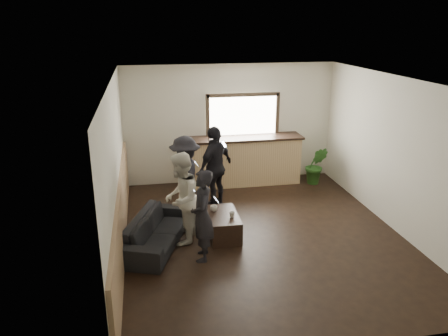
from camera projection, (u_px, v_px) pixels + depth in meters
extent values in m
cube|color=black|center=(262.00, 235.00, 8.00)|extent=(5.00, 6.00, 0.01)
cube|color=silver|center=(266.00, 80.00, 7.10)|extent=(5.00, 6.00, 0.01)
cube|color=beige|center=(230.00, 124.00, 10.35)|extent=(5.00, 0.01, 2.80)
cube|color=beige|center=(338.00, 245.00, 4.76)|extent=(5.00, 0.01, 2.80)
cube|color=beige|center=(116.00, 171.00, 7.12)|extent=(0.01, 6.00, 2.80)
cube|color=beige|center=(396.00, 154.00, 7.99)|extent=(0.01, 6.00, 2.80)
cube|color=tan|center=(122.00, 218.00, 7.40)|extent=(0.06, 5.90, 1.10)
cube|color=tan|center=(245.00, 161.00, 10.37)|extent=(2.60, 0.60, 1.10)
cube|color=black|center=(245.00, 138.00, 10.19)|extent=(2.70, 0.68, 0.05)
cube|color=white|center=(243.00, 115.00, 10.30)|extent=(1.60, 0.06, 0.90)
cube|color=#3F3326|center=(243.00, 95.00, 10.11)|extent=(1.72, 0.08, 0.08)
cube|color=#3F3326|center=(208.00, 117.00, 10.12)|extent=(0.08, 0.08, 1.06)
cube|color=#3F3326|center=(277.00, 114.00, 10.42)|extent=(0.08, 0.08, 1.06)
imported|color=black|center=(156.00, 231.00, 7.55)|extent=(1.33, 2.00, 0.55)
cube|color=black|center=(223.00, 225.00, 7.91)|extent=(0.53, 0.95, 0.42)
imported|color=silver|center=(214.00, 208.00, 7.96)|extent=(0.18, 0.18, 0.10)
imported|color=silver|center=(232.00, 214.00, 7.72)|extent=(0.14, 0.14, 0.09)
imported|color=#2D6623|center=(316.00, 165.00, 10.37)|extent=(0.60, 0.53, 0.92)
imported|color=black|center=(202.00, 216.00, 6.97)|extent=(0.45, 0.61, 1.53)
cube|color=black|center=(216.00, 199.00, 6.89)|extent=(0.10, 0.09, 0.12)
cube|color=silver|center=(216.00, 199.00, 6.88)|extent=(0.09, 0.07, 0.11)
imported|color=silver|center=(181.00, 199.00, 7.52)|extent=(0.84, 0.95, 1.63)
cube|color=black|center=(193.00, 188.00, 7.42)|extent=(0.11, 0.10, 0.12)
cube|color=silver|center=(193.00, 188.00, 7.42)|extent=(0.09, 0.08, 0.11)
imported|color=black|center=(186.00, 177.00, 8.58)|extent=(0.72, 1.11, 1.63)
cube|color=black|center=(196.00, 164.00, 8.51)|extent=(0.10, 0.08, 0.12)
cube|color=silver|center=(196.00, 164.00, 8.51)|extent=(0.08, 0.07, 0.11)
imported|color=black|center=(215.00, 167.00, 9.00)|extent=(1.02, 1.00, 1.72)
cube|color=black|center=(224.00, 144.00, 8.71)|extent=(0.12, 0.12, 0.12)
cube|color=silver|center=(224.00, 144.00, 8.71)|extent=(0.10, 0.10, 0.11)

